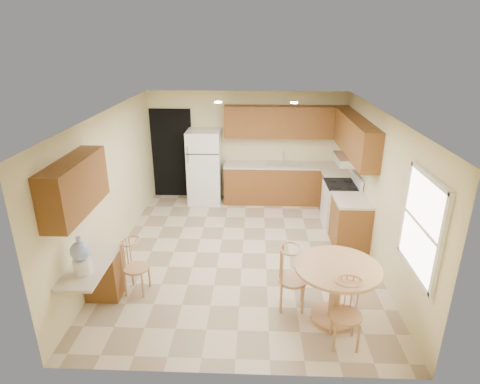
{
  "coord_description": "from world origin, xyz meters",
  "views": [
    {
      "loc": [
        0.2,
        -6.28,
        3.64
      ],
      "look_at": [
        -0.06,
        0.3,
        1.06
      ],
      "focal_mm": 30.0,
      "sensor_mm": 36.0,
      "label": 1
    }
  ],
  "objects_px": {
    "water_crock": "(81,257)",
    "chair_table_a": "(293,276)",
    "chair_desk": "(134,264)",
    "refrigerator": "(205,167)",
    "stove": "(340,205)",
    "dining_table": "(336,285)",
    "chair_table_b": "(349,312)"
  },
  "relations": [
    {
      "from": "stove",
      "to": "dining_table",
      "type": "distance_m",
      "value": 2.98
    },
    {
      "from": "water_crock",
      "to": "stove",
      "type": "bearing_deg",
      "value": 38.21
    },
    {
      "from": "stove",
      "to": "chair_table_a",
      "type": "distance_m",
      "value": 3.0
    },
    {
      "from": "dining_table",
      "to": "chair_table_a",
      "type": "bearing_deg",
      "value": 163.79
    },
    {
      "from": "stove",
      "to": "chair_table_b",
      "type": "xyz_separation_m",
      "value": [
        -0.58,
        -3.47,
        0.08
      ]
    },
    {
      "from": "refrigerator",
      "to": "water_crock",
      "type": "bearing_deg",
      "value": -103.69
    },
    {
      "from": "stove",
      "to": "chair_desk",
      "type": "xyz_separation_m",
      "value": [
        -3.47,
        -2.47,
        0.05
      ]
    },
    {
      "from": "chair_table_b",
      "to": "water_crock",
      "type": "distance_m",
      "value": 3.4
    },
    {
      "from": "stove",
      "to": "dining_table",
      "type": "bearing_deg",
      "value": -102.15
    },
    {
      "from": "chair_desk",
      "to": "water_crock",
      "type": "bearing_deg",
      "value": -29.19
    },
    {
      "from": "refrigerator",
      "to": "chair_table_b",
      "type": "xyz_separation_m",
      "value": [
        2.3,
        -4.69,
        -0.3
      ]
    },
    {
      "from": "chair_table_a",
      "to": "chair_table_b",
      "type": "distance_m",
      "value": 0.93
    },
    {
      "from": "chair_table_a",
      "to": "stove",
      "type": "bearing_deg",
      "value": 161.2
    },
    {
      "from": "refrigerator",
      "to": "water_crock",
      "type": "height_order",
      "value": "refrigerator"
    },
    {
      "from": "refrigerator",
      "to": "dining_table",
      "type": "height_order",
      "value": "refrigerator"
    },
    {
      "from": "chair_table_b",
      "to": "water_crock",
      "type": "bearing_deg",
      "value": -4.61
    },
    {
      "from": "chair_table_a",
      "to": "water_crock",
      "type": "relative_size",
      "value": 1.82
    },
    {
      "from": "chair_table_b",
      "to": "chair_desk",
      "type": "relative_size",
      "value": 1.04
    },
    {
      "from": "chair_table_b",
      "to": "chair_desk",
      "type": "xyz_separation_m",
      "value": [
        -2.9,
        1.0,
        -0.02
      ]
    },
    {
      "from": "dining_table",
      "to": "refrigerator",
      "type": "bearing_deg",
      "value": 118.55
    },
    {
      "from": "refrigerator",
      "to": "chair_table_a",
      "type": "height_order",
      "value": "refrigerator"
    },
    {
      "from": "chair_desk",
      "to": "chair_table_a",
      "type": "bearing_deg",
      "value": 89.47
    },
    {
      "from": "refrigerator",
      "to": "chair_table_b",
      "type": "bearing_deg",
      "value": -63.87
    },
    {
      "from": "stove",
      "to": "water_crock",
      "type": "height_order",
      "value": "water_crock"
    },
    {
      "from": "stove",
      "to": "chair_table_a",
      "type": "bearing_deg",
      "value": -113.16
    },
    {
      "from": "stove",
      "to": "chair_desk",
      "type": "relative_size",
      "value": 1.27
    },
    {
      "from": "chair_table_a",
      "to": "water_crock",
      "type": "distance_m",
      "value": 2.8
    },
    {
      "from": "water_crock",
      "to": "chair_table_a",
      "type": "bearing_deg",
      "value": 7.0
    },
    {
      "from": "refrigerator",
      "to": "chair_desk",
      "type": "bearing_deg",
      "value": -99.25
    },
    {
      "from": "chair_desk",
      "to": "water_crock",
      "type": "xyz_separation_m",
      "value": [
        -0.45,
        -0.62,
        0.48
      ]
    },
    {
      "from": "chair_table_a",
      "to": "dining_table",
      "type": "bearing_deg",
      "value": 78.14
    },
    {
      "from": "chair_table_b",
      "to": "water_crock",
      "type": "relative_size",
      "value": 1.72
    }
  ]
}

